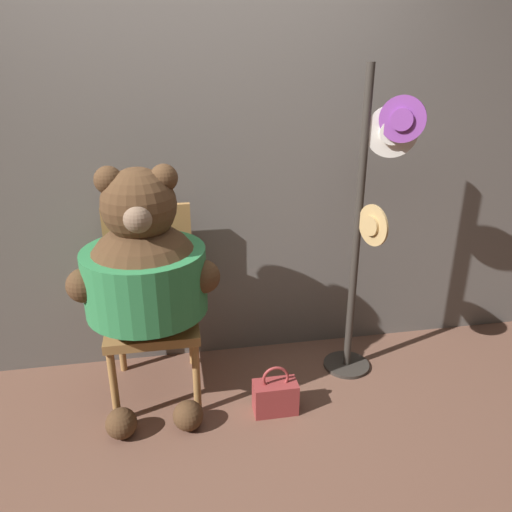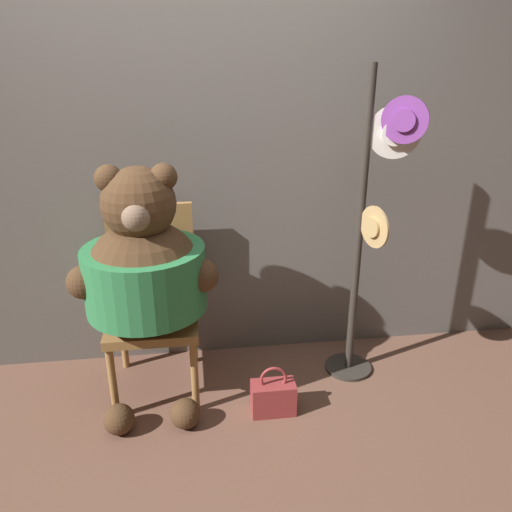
{
  "view_description": "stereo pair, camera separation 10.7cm",
  "coord_description": "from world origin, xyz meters",
  "px_view_note": "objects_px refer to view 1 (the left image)",
  "views": [
    {
      "loc": [
        -0.11,
        -2.13,
        1.81
      ],
      "look_at": [
        0.32,
        0.28,
        0.8
      ],
      "focal_mm": 35.0,
      "sensor_mm": 36.0,
      "label": 1
    },
    {
      "loc": [
        -0.01,
        -2.15,
        1.81
      ],
      "look_at": [
        0.32,
        0.28,
        0.8
      ],
      "focal_mm": 35.0,
      "sensor_mm": 36.0,
      "label": 2
    }
  ],
  "objects_px": {
    "teddy_bear": "(145,273)",
    "handbag_on_ground": "(275,396)",
    "hat_display_rack": "(369,224)",
    "chair": "(152,298)"
  },
  "relations": [
    {
      "from": "chair",
      "to": "teddy_bear",
      "type": "xyz_separation_m",
      "value": [
        -0.01,
        -0.18,
        0.23
      ]
    },
    {
      "from": "chair",
      "to": "hat_display_rack",
      "type": "bearing_deg",
      "value": -4.85
    },
    {
      "from": "chair",
      "to": "teddy_bear",
      "type": "relative_size",
      "value": 0.78
    },
    {
      "from": "teddy_bear",
      "to": "handbag_on_ground",
      "type": "xyz_separation_m",
      "value": [
        0.63,
        -0.21,
        -0.68
      ]
    },
    {
      "from": "teddy_bear",
      "to": "hat_display_rack",
      "type": "distance_m",
      "value": 1.22
    },
    {
      "from": "teddy_bear",
      "to": "hat_display_rack",
      "type": "bearing_deg",
      "value": 3.77
    },
    {
      "from": "teddy_bear",
      "to": "handbag_on_ground",
      "type": "bearing_deg",
      "value": -18.5
    },
    {
      "from": "hat_display_rack",
      "to": "handbag_on_ground",
      "type": "relative_size",
      "value": 6.17
    },
    {
      "from": "chair",
      "to": "teddy_bear",
      "type": "distance_m",
      "value": 0.3
    },
    {
      "from": "handbag_on_ground",
      "to": "teddy_bear",
      "type": "bearing_deg",
      "value": 161.5
    }
  ]
}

